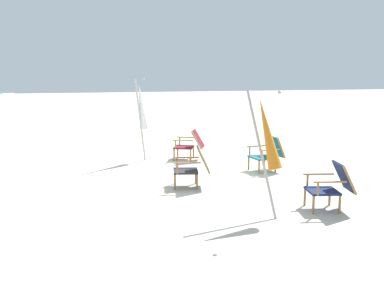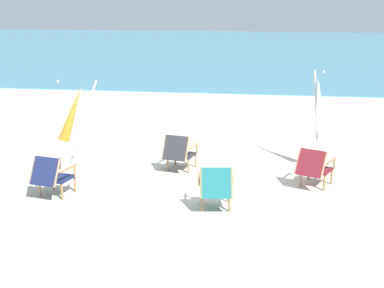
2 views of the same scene
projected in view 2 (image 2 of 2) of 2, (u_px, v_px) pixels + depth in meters
ground_plane at (208, 181)px, 10.67m from camera, size 80.00×80.00×0.00m
sea at (256, 48)px, 39.08m from camera, size 80.00×40.00×0.10m
surf_band at (238, 97)px, 19.70m from camera, size 80.00×1.10×0.06m
beach_chair_mid_center at (52, 175)px, 9.66m from camera, size 0.71×0.83×0.80m
beach_chair_far_center at (179, 152)px, 11.14m from camera, size 0.71×0.82×0.80m
beach_chair_front_right at (216, 187)px, 9.06m from camera, size 0.67×0.79×0.80m
beach_chair_front_left at (314, 167)px, 10.17m from camera, size 0.83×0.93×0.78m
umbrella_furled_white at (319, 105)px, 11.09m from camera, size 0.39×0.43×2.11m
umbrella_furled_orange at (73, 114)px, 10.56m from camera, size 0.82×0.40×2.00m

